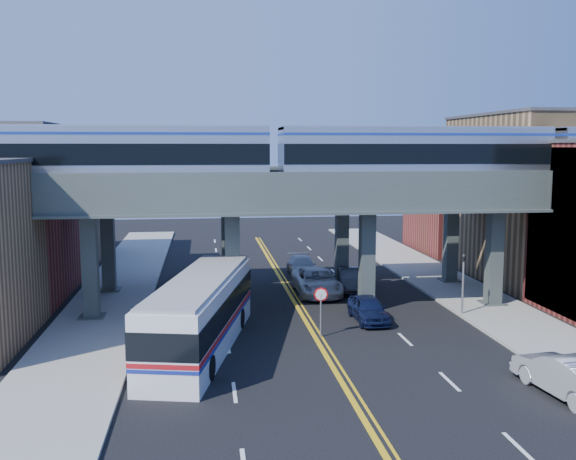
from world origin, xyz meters
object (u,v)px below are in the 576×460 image
object	(u,v)px
transit_train	(414,154)
car_lane_b	(351,279)
transit_bus	(201,314)
stop_sign	(321,304)
car_lane_a	(368,309)
car_lane_d	(302,266)
traffic_signal	(463,277)
car_lane_c	(317,282)
car_parked_curb	(567,375)

from	to	relation	value
transit_train	car_lane_b	bearing A→B (deg)	113.87
transit_bus	stop_sign	bearing A→B (deg)	-66.54
car_lane_a	car_lane_d	distance (m)	13.44
traffic_signal	transit_bus	distance (m)	15.60
car_lane_c	car_parked_curb	size ratio (longest dim) A/B	1.17
car_parked_curb	transit_bus	bearing A→B (deg)	-36.01
traffic_signal	car_lane_a	bearing A→B (deg)	-176.31
stop_sign	car_parked_curb	bearing A→B (deg)	-47.80
transit_bus	car_lane_b	distance (m)	15.49
car_lane_b	car_parked_curb	world-z (taller)	car_parked_curb
transit_bus	car_lane_c	size ratio (longest dim) A/B	2.24
stop_sign	car_lane_c	distance (m)	9.82
transit_bus	car_lane_c	world-z (taller)	transit_bus
car_lane_c	traffic_signal	bearing A→B (deg)	-41.82
car_lane_c	car_parked_curb	bearing A→B (deg)	-70.14
transit_train	car_lane_a	xyz separation A→B (m)	(-3.26, -2.37, -8.62)
transit_bus	car_lane_d	xyz separation A→B (m)	(7.63, 17.12, -1.02)
transit_train	car_lane_c	world-z (taller)	transit_train
transit_bus	car_lane_a	xyz separation A→B (m)	(9.33, 3.78, -1.02)
transit_bus	car_lane_b	xyz separation A→B (m)	(10.15, 11.65, -0.98)
car_lane_a	car_lane_c	bearing A→B (deg)	102.71
transit_train	traffic_signal	bearing A→B (deg)	-39.38
traffic_signal	car_lane_a	xyz separation A→B (m)	(-5.69, -0.37, -1.58)
traffic_signal	car_lane_c	xyz separation A→B (m)	(-7.40, 6.66, -1.47)
transit_train	car_lane_c	xyz separation A→B (m)	(-4.96, 4.66, -8.51)
transit_bus	car_lane_b	bearing A→B (deg)	-28.23
car_lane_a	transit_bus	bearing A→B (deg)	-158.89
traffic_signal	car_parked_curb	bearing A→B (deg)	-93.33
car_lane_a	stop_sign	bearing A→B (deg)	-141.57
car_lane_a	car_lane_c	size ratio (longest dim) A/B	0.70
car_lane_d	car_parked_curb	bearing A→B (deg)	-74.47
car_lane_d	car_parked_curb	xyz separation A→B (m)	(6.70, -25.01, 0.13)
stop_sign	car_parked_curb	size ratio (longest dim) A/B	0.51
transit_train	car_lane_c	bearing A→B (deg)	136.82
stop_sign	car_lane_d	bearing A→B (deg)	84.63
transit_train	stop_sign	distance (m)	11.15
traffic_signal	car_parked_curb	world-z (taller)	traffic_signal
car_lane_a	car_lane_b	bearing A→B (deg)	83.10
transit_train	car_lane_d	distance (m)	14.81
car_lane_a	car_lane_b	size ratio (longest dim) A/B	0.92
stop_sign	transit_bus	bearing A→B (deg)	-169.37
car_lane_d	car_lane_c	bearing A→B (deg)	-89.47
car_lane_a	car_lane_c	xyz separation A→B (m)	(-1.71, 7.02, 0.12)
car_lane_a	car_parked_curb	distance (m)	12.70
car_lane_c	car_parked_curb	distance (m)	19.86
car_lane_b	car_lane_c	size ratio (longest dim) A/B	0.76
car_lane_c	transit_train	bearing A→B (deg)	-43.02
stop_sign	car_lane_b	bearing A→B (deg)	69.02
car_lane_a	car_lane_d	xyz separation A→B (m)	(-1.71, 13.33, -0.00)
car_lane_d	car_lane_a	bearing A→B (deg)	-82.17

